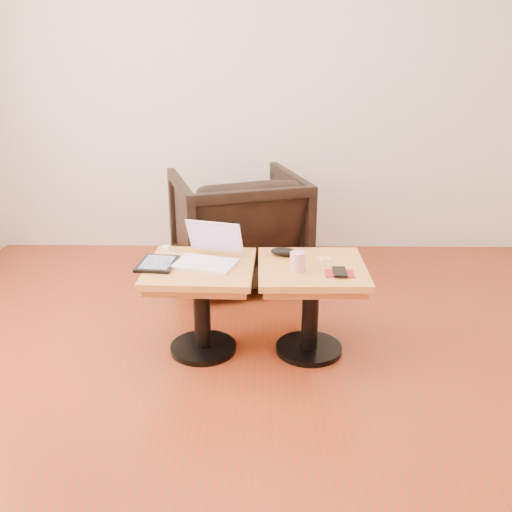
{
  "coord_description": "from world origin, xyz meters",
  "views": [
    {
      "loc": [
        -0.12,
        -2.2,
        1.58
      ],
      "look_at": [
        -0.15,
        0.54,
        0.55
      ],
      "focal_mm": 40.0,
      "sensor_mm": 36.0,
      "label": 1
    }
  ],
  "objects_px": {
    "armchair": "(237,227)",
    "striped_cup": "(297,262)",
    "side_table_right": "(311,288)",
    "laptop": "(208,255)",
    "side_table_left": "(201,287)"
  },
  "relations": [
    {
      "from": "side_table_left",
      "to": "armchair",
      "type": "relative_size",
      "value": 0.67
    },
    {
      "from": "laptop",
      "to": "armchair",
      "type": "distance_m",
      "value": 0.98
    },
    {
      "from": "side_table_right",
      "to": "armchair",
      "type": "bearing_deg",
      "value": 112.67
    },
    {
      "from": "striped_cup",
      "to": "armchair",
      "type": "xyz_separation_m",
      "value": [
        -0.35,
        1.08,
        -0.16
      ]
    },
    {
      "from": "armchair",
      "to": "striped_cup",
      "type": "bearing_deg",
      "value": 91.07
    },
    {
      "from": "laptop",
      "to": "striped_cup",
      "type": "distance_m",
      "value": 0.47
    },
    {
      "from": "side_table_left",
      "to": "armchair",
      "type": "xyz_separation_m",
      "value": [
        0.15,
        1.0,
        0.01
      ]
    },
    {
      "from": "laptop",
      "to": "armchair",
      "type": "bearing_deg",
      "value": 100.15
    },
    {
      "from": "side_table_left",
      "to": "striped_cup",
      "type": "distance_m",
      "value": 0.53
    },
    {
      "from": "side_table_left",
      "to": "striped_cup",
      "type": "bearing_deg",
      "value": -6.8
    },
    {
      "from": "side_table_left",
      "to": "laptop",
      "type": "xyz_separation_m",
      "value": [
        0.04,
        0.04,
        0.17
      ]
    },
    {
      "from": "armchair",
      "to": "laptop",
      "type": "bearing_deg",
      "value": 66.74
    },
    {
      "from": "side_table_right",
      "to": "striped_cup",
      "type": "xyz_separation_m",
      "value": [
        -0.08,
        -0.08,
        0.17
      ]
    },
    {
      "from": "striped_cup",
      "to": "armchair",
      "type": "bearing_deg",
      "value": 107.94
    },
    {
      "from": "side_table_left",
      "to": "striped_cup",
      "type": "relative_size",
      "value": 5.8
    }
  ]
}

